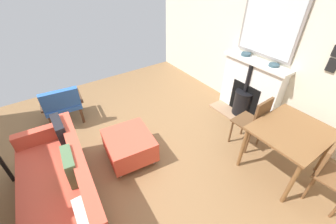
# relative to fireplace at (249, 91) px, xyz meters

# --- Properties ---
(ground_plane) EXTENTS (5.24, 5.21, 0.01)m
(ground_plane) POSITION_rel_fireplace_xyz_m (2.41, -0.36, -0.49)
(ground_plane) COLOR olive
(wall_left) EXTENTS (0.12, 5.21, 2.75)m
(wall_left) POSITION_rel_fireplace_xyz_m (-0.21, -0.36, 0.88)
(wall_left) COLOR silver
(wall_left) RESTS_ON ground
(fireplace) EXTENTS (0.57, 1.23, 1.09)m
(fireplace) POSITION_rel_fireplace_xyz_m (0.00, 0.00, 0.00)
(fireplace) COLOR #9E7A5B
(fireplace) RESTS_ON ground
(mirror_over_mantel) EXTENTS (0.04, 1.02, 0.99)m
(mirror_over_mantel) POSITION_rel_fireplace_xyz_m (-0.12, -0.00, 1.15)
(mirror_over_mantel) COLOR gray
(mantel_bowl_near) EXTENTS (0.17, 0.17, 0.05)m
(mantel_bowl_near) POSITION_rel_fireplace_xyz_m (-0.03, -0.25, 0.63)
(mantel_bowl_near) COLOR #334C56
(mantel_bowl_near) RESTS_ON fireplace
(mantel_bowl_far) EXTENTS (0.17, 0.17, 0.04)m
(mantel_bowl_far) POSITION_rel_fireplace_xyz_m (-0.03, 0.31, 0.62)
(mantel_bowl_far) COLOR #334C56
(mantel_bowl_far) RESTS_ON fireplace
(sofa) EXTENTS (0.92, 1.87, 0.81)m
(sofa) POSITION_rel_fireplace_xyz_m (3.38, 0.03, -0.14)
(sofa) COLOR #B2B2B7
(sofa) RESTS_ON ground
(ottoman) EXTENTS (0.73, 0.78, 0.42)m
(ottoman) POSITION_rel_fireplace_xyz_m (2.39, -0.22, -0.24)
(ottoman) COLOR #B2B2B7
(ottoman) RESTS_ON ground
(armchair_accent) EXTENTS (0.73, 0.66, 0.77)m
(armchair_accent) POSITION_rel_fireplace_xyz_m (2.96, -1.66, -0.05)
(armchair_accent) COLOR #4C3321
(armchair_accent) RESTS_ON ground
(dining_table) EXTENTS (0.96, 0.81, 0.74)m
(dining_table) POSITION_rel_fireplace_xyz_m (0.72, 1.20, 0.15)
(dining_table) COLOR brown
(dining_table) RESTS_ON ground
(dining_chair_near_fireplace) EXTENTS (0.42, 0.42, 0.92)m
(dining_chair_near_fireplace) POSITION_rel_fireplace_xyz_m (0.71, 0.66, 0.05)
(dining_chair_near_fireplace) COLOR brown
(dining_chair_near_fireplace) RESTS_ON ground
(dining_chair_by_back_wall) EXTENTS (0.44, 0.44, 0.84)m
(dining_chair_by_back_wall) POSITION_rel_fireplace_xyz_m (0.72, 1.75, 0.01)
(dining_chair_by_back_wall) COLOR brown
(dining_chair_by_back_wall) RESTS_ON ground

